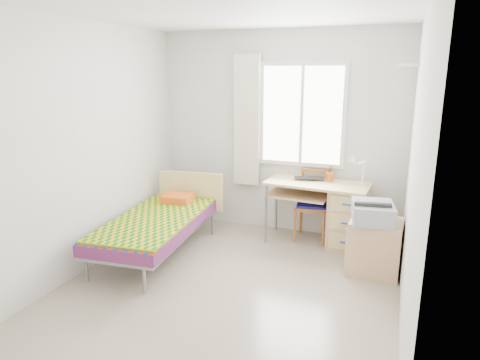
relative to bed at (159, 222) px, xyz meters
The scene contains 17 objects.
floor 1.23m from the bed, 23.60° to the right, with size 3.50×3.50×0.00m, color #BCAD93.
ceiling 2.50m from the bed, 23.60° to the right, with size 3.50×3.50×0.00m, color white.
wall_back 1.90m from the bed, 50.36° to the left, with size 3.20×3.20×0.00m, color silver.
wall_left 1.15m from the bed, 139.02° to the right, with size 3.50×3.50×0.00m, color silver.
wall_right 2.85m from the bed, ahead, with size 3.50×3.50×0.00m, color silver.
window 2.19m from the bed, 42.76° to the left, with size 1.10×0.04×1.30m.
curtain 1.74m from the bed, 62.05° to the left, with size 0.35×0.05×1.70m, color beige.
floating_shelf 3.24m from the bed, 20.10° to the left, with size 0.20×0.32×0.03m, color white.
bed is the anchor object (origin of this frame).
desk 2.20m from the bed, 26.07° to the left, with size 1.27×0.66×0.77m.
chair 1.93m from the bed, 34.21° to the left, with size 0.44×0.44×0.91m.
cabinet 2.42m from the bed, ahead, with size 0.56×0.51×0.58m.
printer 2.38m from the bed, ahead, with size 0.48×0.53×0.20m.
laptop 1.89m from the bed, 33.39° to the left, with size 0.37×0.24×0.03m, color black.
pen_cup 2.13m from the bed, 31.57° to the left, with size 0.09×0.09×0.11m, color orange.
task_lamp 2.38m from the bed, 23.33° to the left, with size 0.22×0.31×0.38m.
book 1.71m from the bed, 34.30° to the left, with size 0.18×0.24×0.02m, color gray.
Camera 1 is at (1.44, -3.61, 2.09)m, focal length 32.00 mm.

